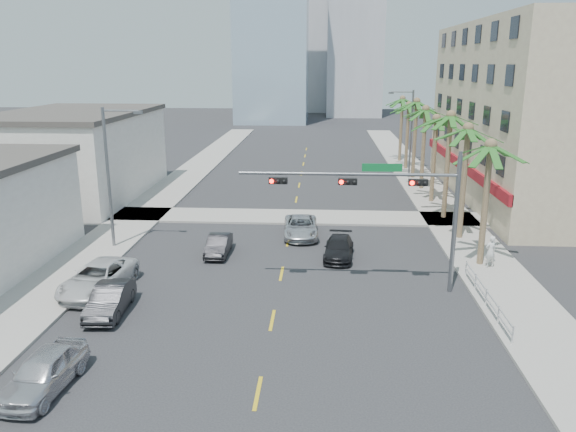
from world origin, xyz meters
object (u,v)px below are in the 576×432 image
object	(u,v)px
car_lane_center	(301,227)
car_parked_mid	(110,300)
car_parked_near	(44,372)
car_lane_left	(218,245)
traffic_signal_mast	(393,197)
pedestrian	(491,251)
car_parked_far	(98,278)
car_lane_right	(339,248)

from	to	relation	value
car_lane_center	car_parked_mid	bearing A→B (deg)	-126.75
car_parked_near	car_parked_mid	xyz separation A→B (m)	(0.00, 6.58, -0.05)
car_parked_mid	car_lane_center	size ratio (longest dim) A/B	0.85
car_parked_mid	car_lane_left	size ratio (longest dim) A/B	1.13
traffic_signal_mast	car_lane_left	xyz separation A→B (m)	(-9.96, 5.17, -4.45)
traffic_signal_mast	car_parked_near	bearing A→B (deg)	-143.10
car_parked_near	pedestrian	world-z (taller)	pedestrian
traffic_signal_mast	car_parked_far	world-z (taller)	traffic_signal_mast
car_parked_far	car_lane_center	size ratio (longest dim) A/B	1.11
car_lane_right	pedestrian	xyz separation A→B (m)	(8.68, -1.50, 0.48)
car_lane_left	car_lane_right	bearing A→B (deg)	-1.78
car_lane_center	pedestrian	distance (m)	12.58
traffic_signal_mast	car_parked_near	world-z (taller)	traffic_signal_mast
car_parked_mid	pedestrian	distance (m)	21.04
traffic_signal_mast	car_parked_mid	size ratio (longest dim) A/B	2.66
car_lane_right	car_parked_far	bearing A→B (deg)	-149.51
car_parked_near	car_parked_mid	distance (m)	6.58
car_parked_far	car_lane_left	distance (m)	8.14
car_lane_left	pedestrian	xyz separation A→B (m)	(16.17, -1.67, 0.48)
car_parked_far	car_lane_left	bearing A→B (deg)	56.13
car_lane_left	car_parked_far	bearing A→B (deg)	-130.22
traffic_signal_mast	car_lane_left	distance (m)	12.08
traffic_signal_mast	car_parked_near	size ratio (longest dim) A/B	2.58
car_parked_far	pedestrian	bearing A→B (deg)	18.00
car_parked_mid	car_lane_left	bearing A→B (deg)	64.06
car_parked_mid	car_lane_left	distance (m)	9.51
car_lane_right	car_lane_left	bearing A→B (deg)	-176.43
car_lane_left	car_lane_right	world-z (taller)	same
car_parked_near	car_parked_mid	bearing A→B (deg)	94.62
traffic_signal_mast	car_parked_far	size ratio (longest dim) A/B	2.05
traffic_signal_mast	car_lane_right	bearing A→B (deg)	116.27
traffic_signal_mast	car_parked_mid	distance (m)	14.72
car_parked_far	car_lane_right	xyz separation A→B (m)	(12.70, 6.09, -0.15)
traffic_signal_mast	car_lane_center	distance (m)	11.38
traffic_signal_mast	car_lane_right	distance (m)	7.13
car_parked_far	car_parked_mid	bearing A→B (deg)	-52.07
car_parked_mid	car_parked_near	bearing A→B (deg)	-93.55
car_parked_near	car_parked_far	bearing A→B (deg)	104.50
car_parked_far	car_lane_right	bearing A→B (deg)	31.50
traffic_signal_mast	car_lane_left	size ratio (longest dim) A/B	3.01
car_lane_left	car_lane_right	size ratio (longest dim) A/B	0.88
car_parked_far	car_lane_right	size ratio (longest dim) A/B	1.29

